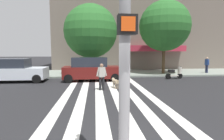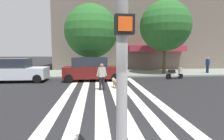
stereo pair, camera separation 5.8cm
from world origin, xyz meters
name	(u,v)px [view 1 (the left image)]	position (x,y,z in m)	size (l,w,h in m)	color
ground_plane	(110,94)	(0.00, 6.42, 0.00)	(160.00, 160.00, 0.00)	#232326
sidewalk_far	(103,73)	(0.00, 15.83, 0.07)	(80.00, 6.00, 0.15)	gray
crosswalk_stripes	(107,94)	(-0.16, 6.42, 0.00)	(4.95, 12.23, 0.01)	silver
parked_car_near_curb	(14,71)	(-7.18, 11.27, 0.88)	(4.85, 1.98, 1.82)	silver
parked_car_behind_first	(91,69)	(-1.16, 11.27, 0.94)	(4.60, 2.05, 1.91)	#5D1613
parked_scooter	(174,73)	(6.02, 11.55, 0.48)	(1.63, 0.57, 1.11)	black
street_tree_nearest	(91,31)	(-1.21, 14.30, 4.31)	(5.12, 5.12, 6.72)	#4C3823
street_tree_middle	(164,26)	(6.12, 14.36, 4.91)	(5.04, 5.04, 7.28)	#4C3823
pedestrian_dog_walker	(102,75)	(-0.43, 7.54, 0.93)	(0.69, 0.35, 1.64)	black
dog_on_leash	(115,81)	(0.46, 8.06, 0.44)	(0.47, 0.93, 0.65)	tan
pedestrian_bystander	(207,64)	(10.81, 14.35, 1.08)	(0.27, 0.71, 1.64)	#282D4C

